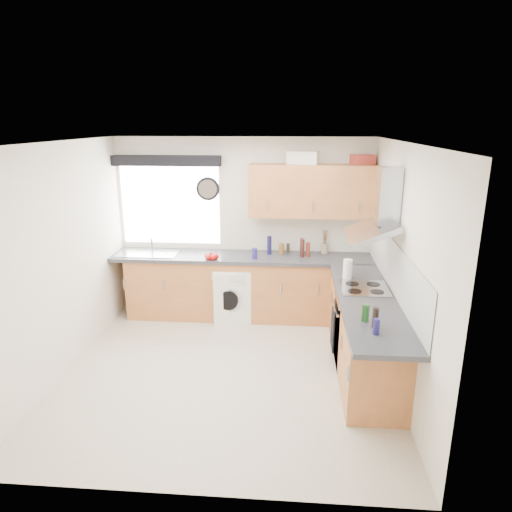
# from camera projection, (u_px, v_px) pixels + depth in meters

# --- Properties ---
(ground_plane) EXTENTS (3.60, 3.60, 0.00)m
(ground_plane) POSITION_uv_depth(u_px,v_px,m) (228.00, 370.00, 5.14)
(ground_plane) COLOR beige
(ceiling) EXTENTS (3.60, 3.60, 0.02)m
(ceiling) POSITION_uv_depth(u_px,v_px,m) (224.00, 142.00, 4.43)
(ceiling) COLOR white
(ceiling) RESTS_ON wall_back
(wall_back) EXTENTS (3.60, 0.02, 2.50)m
(wall_back) POSITION_uv_depth(u_px,v_px,m) (244.00, 227.00, 6.51)
(wall_back) COLOR silver
(wall_back) RESTS_ON ground_plane
(wall_front) EXTENTS (3.60, 0.02, 2.50)m
(wall_front) POSITION_uv_depth(u_px,v_px,m) (188.00, 345.00, 3.07)
(wall_front) COLOR silver
(wall_front) RESTS_ON ground_plane
(wall_left) EXTENTS (0.02, 3.60, 2.50)m
(wall_left) POSITION_uv_depth(u_px,v_px,m) (61.00, 261.00, 4.92)
(wall_left) COLOR silver
(wall_left) RESTS_ON ground_plane
(wall_right) EXTENTS (0.02, 3.60, 2.50)m
(wall_right) POSITION_uv_depth(u_px,v_px,m) (401.00, 269.00, 4.65)
(wall_right) COLOR silver
(wall_right) RESTS_ON ground_plane
(window) EXTENTS (1.40, 0.02, 1.10)m
(window) POSITION_uv_depth(u_px,v_px,m) (170.00, 205.00, 6.49)
(window) COLOR white
(window) RESTS_ON wall_back
(window_blind) EXTENTS (1.50, 0.18, 0.14)m
(window_blind) POSITION_uv_depth(u_px,v_px,m) (166.00, 161.00, 6.23)
(window_blind) COLOR black
(window_blind) RESTS_ON wall_back
(splashback) EXTENTS (0.01, 3.00, 0.54)m
(splashback) POSITION_uv_depth(u_px,v_px,m) (393.00, 266.00, 4.96)
(splashback) COLOR white
(splashback) RESTS_ON wall_right
(base_cab_back) EXTENTS (3.00, 0.58, 0.86)m
(base_cab_back) POSITION_uv_depth(u_px,v_px,m) (235.00, 287.00, 6.47)
(base_cab_back) COLOR #A36031
(base_cab_back) RESTS_ON ground_plane
(base_cab_corner) EXTENTS (0.60, 0.60, 0.86)m
(base_cab_corner) POSITION_uv_depth(u_px,v_px,m) (349.00, 291.00, 6.34)
(base_cab_corner) COLOR #A36031
(base_cab_corner) RESTS_ON ground_plane
(base_cab_right) EXTENTS (0.58, 2.10, 0.86)m
(base_cab_right) POSITION_uv_depth(u_px,v_px,m) (364.00, 334.00, 5.05)
(base_cab_right) COLOR #A36031
(base_cab_right) RESTS_ON ground_plane
(worktop_back) EXTENTS (3.60, 0.62, 0.05)m
(worktop_back) POSITION_uv_depth(u_px,v_px,m) (242.00, 257.00, 6.33)
(worktop_back) COLOR #2C2D31
(worktop_back) RESTS_ON base_cab_back
(worktop_right) EXTENTS (0.62, 2.42, 0.05)m
(worktop_right) POSITION_uv_depth(u_px,v_px,m) (368.00, 301.00, 4.78)
(worktop_right) COLOR #2C2D31
(worktop_right) RESTS_ON base_cab_right
(sink) EXTENTS (0.84, 0.46, 0.10)m
(sink) POSITION_uv_depth(u_px,v_px,m) (148.00, 251.00, 6.41)
(sink) COLOR #9DA3B0
(sink) RESTS_ON worktop_back
(oven) EXTENTS (0.56, 0.58, 0.85)m
(oven) POSITION_uv_depth(u_px,v_px,m) (361.00, 329.00, 5.20)
(oven) COLOR black
(oven) RESTS_ON ground_plane
(hob_plate) EXTENTS (0.52, 0.52, 0.01)m
(hob_plate) POSITION_uv_depth(u_px,v_px,m) (364.00, 288.00, 5.06)
(hob_plate) COLOR #9DA3B0
(hob_plate) RESTS_ON worktop_right
(extractor_hood) EXTENTS (0.52, 0.78, 0.66)m
(extractor_hood) POSITION_uv_depth(u_px,v_px,m) (379.00, 213.00, 4.81)
(extractor_hood) COLOR #9DA3B0
(extractor_hood) RESTS_ON wall_right
(upper_cabinets) EXTENTS (1.70, 0.35, 0.70)m
(upper_cabinets) POSITION_uv_depth(u_px,v_px,m) (312.00, 191.00, 6.11)
(upper_cabinets) COLOR #A36031
(upper_cabinets) RESTS_ON wall_back
(washing_machine) EXTENTS (0.62, 0.61, 0.76)m
(washing_machine) POSITION_uv_depth(u_px,v_px,m) (231.00, 294.00, 6.39)
(washing_machine) COLOR white
(washing_machine) RESTS_ON ground_plane
(wall_clock) EXTENTS (0.33, 0.04, 0.33)m
(wall_clock) POSITION_uv_depth(u_px,v_px,m) (208.00, 189.00, 6.36)
(wall_clock) COLOR black
(wall_clock) RESTS_ON wall_back
(casserole) EXTENTS (0.45, 0.37, 0.17)m
(casserole) POSITION_uv_depth(u_px,v_px,m) (303.00, 157.00, 6.09)
(casserole) COLOR white
(casserole) RESTS_ON upper_cabinets
(storage_box) EXTENTS (0.33, 0.30, 0.12)m
(storage_box) POSITION_uv_depth(u_px,v_px,m) (363.00, 159.00, 6.04)
(storage_box) COLOR #BC3D31
(storage_box) RESTS_ON upper_cabinets
(utensil_pot) EXTENTS (0.12, 0.12, 0.14)m
(utensil_pot) POSITION_uv_depth(u_px,v_px,m) (325.00, 248.00, 6.40)
(utensil_pot) COLOR gray
(utensil_pot) RESTS_ON worktop_back
(kitchen_roll) EXTENTS (0.11, 0.11, 0.23)m
(kitchen_roll) POSITION_uv_depth(u_px,v_px,m) (348.00, 269.00, 5.37)
(kitchen_roll) COLOR white
(kitchen_roll) RESTS_ON worktop_right
(tomato_cluster) EXTENTS (0.17, 0.17, 0.08)m
(tomato_cluster) POSITION_uv_depth(u_px,v_px,m) (212.00, 256.00, 6.15)
(tomato_cluster) COLOR #BC0A08
(tomato_cluster) RESTS_ON worktop_back
(jar_0) EXTENTS (0.06, 0.06, 0.26)m
(jar_0) POSITION_uv_depth(u_px,v_px,m) (269.00, 245.00, 6.35)
(jar_0) COLOR #171444
(jar_0) RESTS_ON worktop_back
(jar_1) EXTENTS (0.05, 0.05, 0.13)m
(jar_1) POSITION_uv_depth(u_px,v_px,m) (288.00, 248.00, 6.44)
(jar_1) COLOR #32271B
(jar_1) RESTS_ON worktop_back
(jar_2) EXTENTS (0.04, 0.04, 0.24)m
(jar_2) POSITION_uv_depth(u_px,v_px,m) (301.00, 247.00, 6.31)
(jar_2) COLOR #5A2920
(jar_2) RESTS_ON worktop_back
(jar_3) EXTENTS (0.06, 0.06, 0.20)m
(jar_3) POSITION_uv_depth(u_px,v_px,m) (308.00, 250.00, 6.25)
(jar_3) COLOR maroon
(jar_3) RESTS_ON worktop_back
(jar_4) EXTENTS (0.07, 0.07, 0.15)m
(jar_4) POSITION_uv_depth(u_px,v_px,m) (282.00, 249.00, 6.38)
(jar_4) COLOR brown
(jar_4) RESTS_ON worktop_back
(jar_5) EXTENTS (0.07, 0.07, 0.15)m
(jar_5) POSITION_uv_depth(u_px,v_px,m) (254.00, 253.00, 6.15)
(jar_5) COLOR navy
(jar_5) RESTS_ON worktop_back
(jar_6) EXTENTS (0.06, 0.06, 0.25)m
(jar_6) POSITION_uv_depth(u_px,v_px,m) (302.00, 248.00, 6.23)
(jar_6) COLOR #3C1815
(jar_6) RESTS_ON worktop_back
(bottle_0) EXTENTS (0.06, 0.06, 0.16)m
(bottle_0) POSITION_uv_depth(u_px,v_px,m) (365.00, 313.00, 4.23)
(bottle_0) COLOR #143613
(bottle_0) RESTS_ON worktop_right
(bottle_1) EXTENTS (0.06, 0.06, 0.19)m
(bottle_1) POSITION_uv_depth(u_px,v_px,m) (375.00, 318.00, 4.09)
(bottle_1) COLOR black
(bottle_1) RESTS_ON worktop_right
(bottle_2) EXTENTS (0.06, 0.06, 0.14)m
(bottle_2) POSITION_uv_depth(u_px,v_px,m) (376.00, 327.00, 3.97)
(bottle_2) COLOR navy
(bottle_2) RESTS_ON worktop_right
(bottle_3) EXTENTS (0.06, 0.06, 0.17)m
(bottle_3) POSITION_uv_depth(u_px,v_px,m) (366.00, 313.00, 4.23)
(bottle_3) COLOR #1D5320
(bottle_3) RESTS_ON worktop_right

